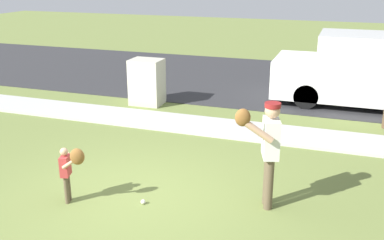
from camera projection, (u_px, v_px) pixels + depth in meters
name	position (u px, v px, depth m)	size (l,w,h in m)	color
ground_plane	(199.00, 128.00, 10.39)	(48.00, 48.00, 0.00)	olive
sidewalk_strip	(200.00, 125.00, 10.47)	(36.00, 1.20, 0.06)	#B2B2AD
road_surface	(247.00, 79.00, 14.95)	(36.00, 6.80, 0.02)	#2D2D30
person_adult	(268.00, 144.00, 6.63)	(0.64, 0.75, 1.66)	brown
person_child	(70.00, 166.00, 6.86)	(0.49, 0.32, 0.96)	brown
baseball	(143.00, 202.00, 7.02)	(0.07, 0.07, 0.07)	white
utility_cabinet	(147.00, 82.00, 12.05)	(0.83, 0.66, 1.22)	beige
parked_van_white	(372.00, 72.00, 11.81)	(5.00, 1.95, 1.88)	silver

